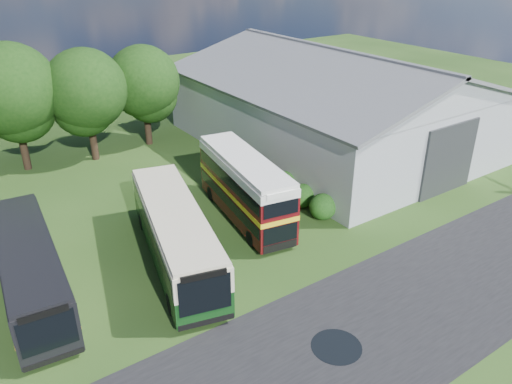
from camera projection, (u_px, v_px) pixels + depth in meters
ground at (317, 298)px, 24.37m from camera, size 120.00×120.00×0.00m
asphalt_road at (407, 308)px, 23.68m from camera, size 60.00×8.00×0.02m
puddle at (336, 347)px, 21.39m from camera, size 2.20×2.20×0.01m
storage_shed at (330, 96)px, 41.98m from camera, size 18.80×24.80×8.15m
tree_mid at (11, 90)px, 35.90m from camera, size 6.80×6.80×9.60m
tree_right_a at (86, 90)px, 37.93m from camera, size 6.26×6.26×8.83m
tree_right_b at (143, 82)px, 41.18m from camera, size 5.98×5.98×8.45m
shrub_front at (322, 217)px, 31.65m from camera, size 1.70×1.70×1.70m
shrub_mid at (302, 205)px, 33.13m from camera, size 1.60×1.60×1.60m
shrub_back at (284, 194)px, 34.61m from camera, size 1.80×1.80×1.80m
bus_green_single at (176, 234)px, 26.49m from camera, size 5.49×12.11×3.25m
bus_maroon_double at (245, 188)px, 30.79m from camera, size 3.92×9.79×4.09m
bus_dark_single at (30, 268)px, 23.88m from camera, size 3.45×11.09×3.01m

